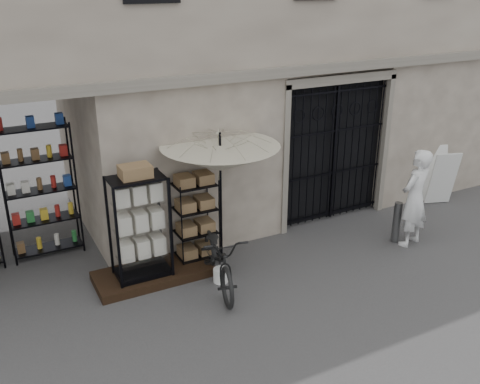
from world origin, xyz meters
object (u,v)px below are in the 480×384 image
white_bucket (221,275)px  easel_sign (439,176)px  wire_rack (195,222)px  shopkeeper (409,243)px  bicycle (219,284)px  market_umbrella (220,151)px  display_cabinet (140,232)px  steel_bollard (397,222)px

white_bucket → easel_sign: size_ratio=0.20×
wire_rack → easel_sign: wire_rack is taller
white_bucket → shopkeeper: size_ratio=0.13×
bicycle → shopkeeper: 3.94m
wire_rack → bicycle: 1.19m
wire_rack → shopkeeper: (3.95, -1.25, -0.79)m
market_umbrella → easel_sign: 5.73m
wire_rack → shopkeeper: wire_rack is taller
display_cabinet → white_bucket: bearing=-31.1°
wire_rack → market_umbrella: (0.43, -0.16, 1.30)m
market_umbrella → steel_bollard: (3.34, -0.89, -1.68)m
steel_bollard → wire_rack: bearing=164.4°
display_cabinet → market_umbrella: bearing=-1.6°
easel_sign → market_umbrella: bearing=-159.1°
white_bucket → bicycle: bicycle is taller
shopkeeper → display_cabinet: bearing=-27.3°
shopkeeper → easel_sign: bearing=-163.7°
shopkeeper → market_umbrella: bearing=-32.9°
display_cabinet → white_bucket: size_ratio=7.48×
display_cabinet → steel_bollard: display_cabinet is taller
display_cabinet → wire_rack: size_ratio=1.18×
display_cabinet → market_umbrella: size_ratio=0.65×
white_bucket → steel_bollard: (3.68, -0.23, 0.29)m
wire_rack → white_bucket: (0.09, -0.82, -0.67)m
white_bucket → steel_bollard: size_ratio=0.31×
steel_bollard → market_umbrella: bearing=165.1°
market_umbrella → bicycle: (-0.40, -0.74, -2.09)m
steel_bollard → white_bucket: bearing=176.4°
bicycle → steel_bollard: 3.77m
white_bucket → easel_sign: (5.88, 0.84, 0.53)m
display_cabinet → wire_rack: display_cabinet is taller
white_bucket → steel_bollard: bearing=-3.6°
display_cabinet → bicycle: size_ratio=0.95×
display_cabinet → white_bucket: 1.54m
wire_rack → bicycle: (0.03, -0.90, -0.79)m
white_bucket → steel_bollard: steel_bollard is taller
market_umbrella → white_bucket: bearing=-117.0°
shopkeeper → white_bucket: bearing=-22.1°
steel_bollard → display_cabinet: bearing=170.3°
white_bucket → bicycle: size_ratio=0.13×
white_bucket → shopkeeper: (3.86, -0.43, -0.12)m
market_umbrella → white_bucket: (-0.34, -0.66, -1.97)m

